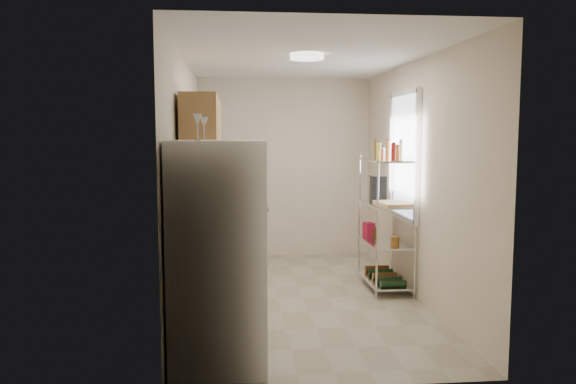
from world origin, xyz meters
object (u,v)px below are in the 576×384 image
Objects in this scene: cutting_board at (395,204)px; rice_cooker at (212,206)px; frying_pan_large at (217,209)px; espresso_machine at (378,187)px; refrigerator at (218,254)px.

rice_cooker is at bearing 176.75° from cutting_board.
frying_pan_large is 1.95m from espresso_machine.
cutting_board is (1.92, 1.78, 0.15)m from refrigerator.
rice_cooker is at bearing -89.01° from frying_pan_large.
refrigerator is 3.81× the size of cutting_board.
refrigerator is 2.62m from cutting_board.
espresso_machine is at bearing 51.32° from refrigerator.
refrigerator reaches higher than rice_cooker.
refrigerator is at bearing -81.46° from frying_pan_large.
espresso_machine is (1.98, 0.43, 0.15)m from rice_cooker.
frying_pan_large is 0.51× the size of cutting_board.
refrigerator is at bearing -137.14° from cutting_board.
frying_pan_large is 0.77× the size of espresso_machine.
cutting_board is at bearing -76.63° from espresso_machine.
cutting_board is (2.03, -0.12, 0.01)m from rice_cooker.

